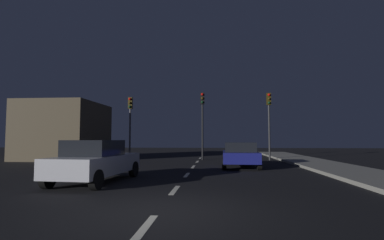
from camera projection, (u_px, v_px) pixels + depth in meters
ground_plane at (188, 173)px, 13.29m from camera, size 80.00×80.00×0.00m
sidewalk_curb_right at (357, 173)px, 12.70m from camera, size 3.00×40.00×0.15m
lane_stripe_nearest at (145, 227)px, 5.13m from camera, size 0.16×1.60×0.01m
lane_stripe_second at (175, 190)px, 8.91m from camera, size 0.16×1.60×0.01m
lane_stripe_third at (187, 175)px, 12.69m from camera, size 0.16×1.60×0.01m
lane_stripe_fourth at (193, 167)px, 16.47m from camera, size 0.16×1.60×0.01m
lane_stripe_fifth at (197, 162)px, 20.25m from camera, size 0.16×1.60×0.01m
lane_stripe_sixth at (200, 158)px, 24.03m from camera, size 0.16×1.60×0.01m
lane_stripe_seventh at (202, 156)px, 27.81m from camera, size 0.16×1.60×0.01m
traffic_signal_left at (130, 116)px, 22.59m from camera, size 0.32×0.38×4.87m
traffic_signal_center at (202, 113)px, 22.15m from camera, size 0.32×0.38×5.16m
traffic_signal_right at (269, 113)px, 21.74m from camera, size 0.32×0.38×5.07m
car_stopped_ahead at (240, 154)px, 16.30m from camera, size 2.09×4.34×1.40m
car_adjacent_lane at (96, 161)px, 10.62m from camera, size 2.15×4.50×1.54m
storefront_left at (65, 131)px, 22.97m from camera, size 5.37×6.07×4.45m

